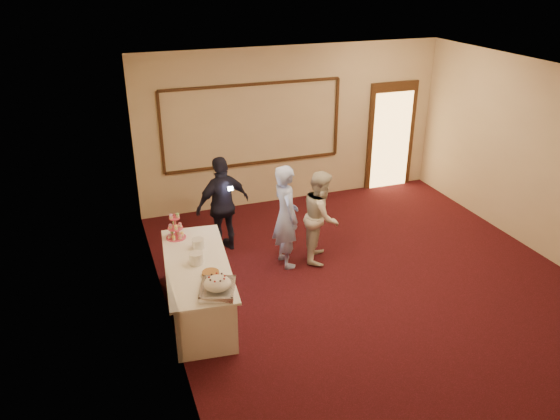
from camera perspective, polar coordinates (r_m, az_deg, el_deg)
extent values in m
plane|color=black|center=(8.26, 10.03, -7.82)|extent=(7.00, 7.00, 0.00)
cube|color=beige|center=(10.55, 1.35, 8.79)|extent=(6.00, 0.04, 3.00)
cube|color=beige|center=(6.66, -12.13, -1.57)|extent=(0.04, 7.00, 3.00)
cube|color=beige|center=(9.39, 26.97, 4.03)|extent=(0.04, 7.00, 3.00)
cube|color=white|center=(7.14, 11.82, 12.98)|extent=(6.00, 7.00, 0.04)
cube|color=black|center=(10.48, -2.73, 4.92)|extent=(3.40, 0.04, 0.05)
cube|color=black|center=(10.07, -2.91, 12.98)|extent=(3.40, 0.04, 0.05)
cube|color=black|center=(9.91, -12.34, 7.78)|extent=(0.05, 0.04, 1.50)
cube|color=black|center=(10.85, 5.92, 9.66)|extent=(0.05, 0.04, 1.50)
cube|color=black|center=(11.55, 11.50, 7.64)|extent=(1.05, 0.06, 2.20)
cube|color=#FFBF66|center=(11.55, 11.54, 7.13)|extent=(0.85, 0.02, 2.00)
cube|color=white|center=(7.48, -8.51, -8.09)|extent=(0.94, 2.08, 0.74)
cube|color=white|center=(7.28, -8.70, -5.54)|extent=(1.04, 2.20, 0.03)
cube|color=#BBBEC2|center=(6.62, -6.52, -8.35)|extent=(0.54, 0.61, 0.04)
ellipsoid|color=white|center=(6.57, -6.56, -7.64)|extent=(0.33, 0.33, 0.15)
cube|color=silver|center=(6.76, -5.93, -7.33)|extent=(0.07, 0.36, 0.01)
cylinder|color=#CC4160|center=(7.86, -10.90, -1.64)|extent=(0.02, 0.02, 0.38)
cylinder|color=#CC4160|center=(7.94, -10.80, -2.82)|extent=(0.28, 0.28, 0.01)
cylinder|color=#CC4160|center=(7.88, -10.88, -1.85)|extent=(0.22, 0.22, 0.01)
cylinder|color=#CC4160|center=(7.81, -10.97, -0.85)|extent=(0.15, 0.15, 0.01)
cylinder|color=white|center=(7.21, -8.75, -5.04)|extent=(0.18, 0.18, 0.15)
cylinder|color=white|center=(7.18, -8.79, -4.50)|extent=(0.19, 0.19, 0.01)
cylinder|color=white|center=(7.58, -8.56, -3.54)|extent=(0.16, 0.16, 0.13)
cylinder|color=white|center=(7.55, -8.59, -3.06)|extent=(0.17, 0.17, 0.01)
cylinder|color=white|center=(6.97, -7.25, -6.74)|extent=(0.25, 0.25, 0.01)
cylinder|color=brown|center=(6.95, -7.26, -6.56)|extent=(0.21, 0.21, 0.04)
imported|color=#9BB0F5|center=(8.33, 0.62, -0.65)|extent=(0.43, 0.62, 1.65)
imported|color=silver|center=(8.55, 4.33, -0.64)|extent=(0.83, 0.90, 1.48)
imported|color=black|center=(8.80, -5.99, 0.55)|extent=(1.02, 0.64, 1.62)
cube|color=white|center=(8.46, -5.20, 2.25)|extent=(0.07, 0.04, 0.05)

